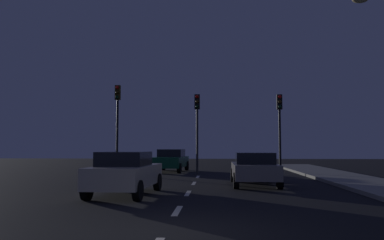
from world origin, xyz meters
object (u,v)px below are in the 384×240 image
traffic_signal_left (117,112)px  car_stopped_ahead (254,168)px  traffic_signal_right (280,118)px  car_adjacent_lane (126,173)px  traffic_signal_center (197,118)px  car_oncoming_far (171,160)px

traffic_signal_left → car_stopped_ahead: (7.66, -6.37, -3.05)m
traffic_signal_right → car_adjacent_lane: (-6.91, -10.09, -2.59)m
traffic_signal_center → car_adjacent_lane: traffic_signal_center is taller
traffic_signal_center → car_stopped_ahead: traffic_signal_center is taller
traffic_signal_left → car_adjacent_lane: 10.92m
traffic_signal_left → traffic_signal_center: size_ratio=1.13×
traffic_signal_center → car_adjacent_lane: 10.61m
traffic_signal_right → car_adjacent_lane: 12.50m
traffic_signal_left → traffic_signal_center: bearing=-0.0°
car_stopped_ahead → traffic_signal_center: bearing=113.5°
car_oncoming_far → car_stopped_ahead: bearing=-62.5°
traffic_signal_right → car_oncoming_far: traffic_signal_right is taller
car_adjacent_lane → car_oncoming_far: 12.64m
traffic_signal_center → car_oncoming_far: bearing=126.3°
traffic_signal_right → car_adjacent_lane: size_ratio=1.15×
traffic_signal_right → car_stopped_ahead: bearing=-108.7°
traffic_signal_center → car_adjacent_lane: size_ratio=1.16×
traffic_signal_right → traffic_signal_center: bearing=180.0°
car_stopped_ahead → traffic_signal_left: bearing=140.2°
traffic_signal_left → car_stopped_ahead: traffic_signal_left is taller
traffic_signal_center → car_stopped_ahead: (2.77, -6.37, -2.66)m
traffic_signal_right → car_oncoming_far: 7.72m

